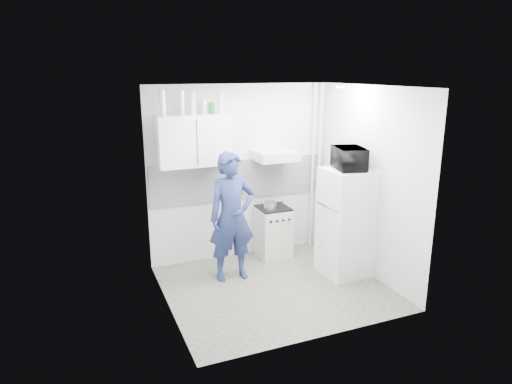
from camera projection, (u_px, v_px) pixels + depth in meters
name	position (u px, v px, depth m)	size (l,w,h in m)	color
floor	(275.00, 287.00, 6.04)	(2.80, 2.80, 0.00)	#63625B
ceiling	(277.00, 86.00, 5.37)	(2.80, 2.80, 0.00)	white
wall_back	(241.00, 173.00, 6.82)	(2.80, 2.80, 0.00)	silver
wall_left	(164.00, 205.00, 5.19)	(2.60, 2.60, 0.00)	silver
wall_right	(369.00, 183.00, 6.22)	(2.60, 2.60, 0.00)	silver
person	(232.00, 217.00, 6.11)	(0.64, 0.42, 1.76)	navy
stove	(273.00, 232.00, 7.00)	(0.47, 0.47, 0.75)	beige
fridge	(346.00, 222.00, 6.30)	(0.62, 0.62, 1.50)	white
stove_top	(273.00, 208.00, 6.90)	(0.45, 0.45, 0.03)	black
saucepan	(270.00, 205.00, 6.80)	(0.19, 0.19, 0.11)	silver
microwave	(350.00, 158.00, 6.06)	(0.36, 0.54, 0.30)	black
bottle_a	(163.00, 103.00, 5.96)	(0.08, 0.08, 0.34)	silver
bottle_c	(182.00, 103.00, 6.06)	(0.08, 0.08, 0.32)	silver
bottle_d	(193.00, 102.00, 6.11)	(0.07, 0.07, 0.33)	#B2B7BC
canister_a	(204.00, 107.00, 6.19)	(0.08, 0.08, 0.19)	silver
canister_b	(212.00, 108.00, 6.23)	(0.08, 0.08, 0.16)	#144C1E
bottle_e	(221.00, 102.00, 6.26)	(0.08, 0.08, 0.31)	#B2B7BC
upper_cabinet	(194.00, 141.00, 6.25)	(1.00, 0.35, 0.70)	white
range_hood	(275.00, 156.00, 6.69)	(0.60, 0.50, 0.14)	beige
backsplash	(241.00, 179.00, 6.83)	(2.74, 0.03, 0.60)	white
pipe_a	(319.00, 167.00, 7.23)	(0.05, 0.05, 2.60)	beige
pipe_b	(312.00, 167.00, 7.19)	(0.04, 0.04, 2.60)	beige
ceiling_spot_fixture	(340.00, 87.00, 5.92)	(0.10, 0.10, 0.02)	white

